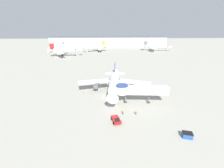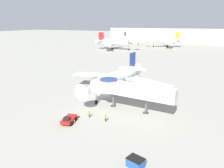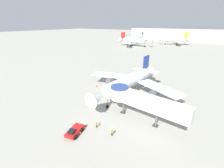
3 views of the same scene
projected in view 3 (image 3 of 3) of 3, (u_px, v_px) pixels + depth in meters
ground_plane at (114, 97)px, 43.44m from camera, size 800.00×800.00×0.00m
main_airplane at (130, 81)px, 43.32m from camera, size 30.66×28.32×10.14m
jet_bridge at (141, 100)px, 31.67m from camera, size 17.74×4.77×6.47m
pushback_tug_red at (74, 131)px, 28.67m from camera, size 2.84×4.29×1.51m
traffic_cone_near_nose at (86, 125)px, 31.05m from camera, size 0.45×0.45×0.74m
traffic_cone_apron_front at (80, 133)px, 28.82m from camera, size 0.38×0.38×0.64m
traffic_cone_port_wing at (97, 85)px, 50.55m from camera, size 0.45×0.45×0.75m
ground_crew_marshaller at (97, 124)px, 30.38m from camera, size 0.32×0.21×1.61m
ground_crew_wing_walker at (112, 132)px, 28.17m from camera, size 0.34×0.24×1.60m
background_jet_navy_tail at (140, 37)px, 173.93m from camera, size 33.54×30.00×10.09m
background_jet_gold_tail at (176, 39)px, 142.97m from camera, size 27.19×27.64×11.97m
background_jet_red_tail at (134, 40)px, 134.16m from camera, size 30.86×32.09×12.04m
terminal_building at (200, 34)px, 172.70m from camera, size 165.59×20.97×14.76m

